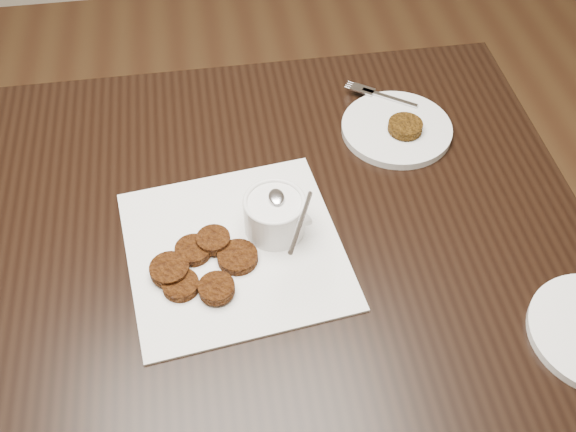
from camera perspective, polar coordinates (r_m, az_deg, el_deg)
The scene contains 5 objects.
table at distance 1.34m, azimuth -7.67°, elevation -11.97°, with size 1.27×0.82×0.75m, color black.
napkin at distance 1.01m, azimuth -4.51°, elevation -2.80°, with size 0.31×0.31×0.00m, color white.
sauce_ramekin at distance 0.98m, azimuth -1.16°, elevation 1.35°, with size 0.12×0.12×0.13m, color white, non-canonical shape.
patty_cluster at distance 0.98m, azimuth -7.47°, elevation -4.08°, with size 0.19×0.19×0.02m, color #5A2B0B, non-canonical shape.
plate_with_patty at distance 1.19m, azimuth 9.15°, elevation 7.51°, with size 0.19×0.19×0.03m, color silver, non-canonical shape.
Camera 1 is at (0.02, -0.63, 1.54)m, focal length 42.30 mm.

